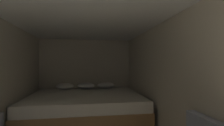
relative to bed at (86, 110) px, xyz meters
The scene contains 4 objects.
wall_back 1.23m from the bed, 90.00° to the left, with size 2.64×0.05×2.12m, color beige.
wall_right 2.01m from the bed, 46.78° to the right, with size 0.05×4.76×2.12m, color beige.
ceiling_slab 2.24m from the bed, 90.00° to the right, with size 2.64×4.76×0.05m, color white.
bed is the anchor object (origin of this frame).
Camera 1 is at (0.02, -0.73, 1.41)m, focal length 26.02 mm.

